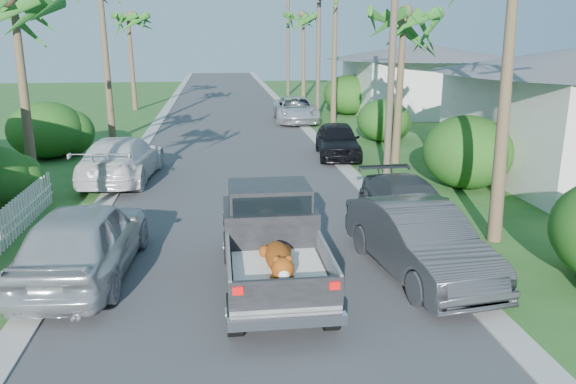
{
  "coord_description": "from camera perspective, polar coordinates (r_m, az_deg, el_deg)",
  "views": [
    {
      "loc": [
        -0.65,
        -7.01,
        5.09
      ],
      "look_at": [
        0.99,
        6.13,
        1.4
      ],
      "focal_mm": 35.0,
      "sensor_mm": 36.0,
      "label": 1
    }
  ],
  "objects": [
    {
      "name": "road",
      "position": [
        32.42,
        -5.91,
        6.47
      ],
      "size": [
        8.0,
        100.0,
        0.02
      ],
      "primitive_type": "cube",
      "color": "#38383A",
      "rests_on": "ground"
    },
    {
      "name": "curb_left",
      "position": [
        32.61,
        -13.53,
        6.21
      ],
      "size": [
        0.6,
        100.0,
        0.06
      ],
      "primitive_type": "cube",
      "color": "#A5A39E",
      "rests_on": "ground"
    },
    {
      "name": "curb_right",
      "position": [
        32.78,
        1.67,
        6.68
      ],
      "size": [
        0.6,
        100.0,
        0.06
      ],
      "primitive_type": "cube",
      "color": "#A5A39E",
      "rests_on": "ground"
    },
    {
      "name": "pickup_truck",
      "position": [
        11.92,
        -1.76,
        -4.45
      ],
      "size": [
        1.98,
        5.12,
        2.06
      ],
      "color": "black",
      "rests_on": "ground"
    },
    {
      "name": "parked_car_rn",
      "position": [
        12.57,
        13.18,
        -4.91
      ],
      "size": [
        2.3,
        4.93,
        1.56
      ],
      "primitive_type": "imported",
      "rotation": [
        0.0,
        0.0,
        0.14
      ],
      "color": "#323438",
      "rests_on": "ground"
    },
    {
      "name": "parked_car_rm",
      "position": [
        15.53,
        12.15,
        -1.35
      ],
      "size": [
        1.99,
        4.61,
        1.32
      ],
      "primitive_type": "imported",
      "rotation": [
        0.0,
        0.0,
        0.03
      ],
      "color": "#333639",
      "rests_on": "ground"
    },
    {
      "name": "parked_car_rf",
      "position": [
        24.4,
        5.06,
        5.23
      ],
      "size": [
        2.18,
        4.49,
        1.48
      ],
      "primitive_type": "imported",
      "rotation": [
        0.0,
        0.0,
        -0.1
      ],
      "color": "black",
      "rests_on": "ground"
    },
    {
      "name": "parked_car_rd",
      "position": [
        34.5,
        0.76,
        8.34
      ],
      "size": [
        2.65,
        5.49,
        1.51
      ],
      "primitive_type": "imported",
      "rotation": [
        0.0,
        0.0,
        -0.03
      ],
      "color": "silver",
      "rests_on": "ground"
    },
    {
      "name": "parked_car_ln",
      "position": [
        12.87,
        -19.99,
        -4.63
      ],
      "size": [
        2.34,
        5.12,
        1.7
      ],
      "primitive_type": "imported",
      "rotation": [
        0.0,
        0.0,
        3.07
      ],
      "color": "#B9BBC0",
      "rests_on": "ground"
    },
    {
      "name": "parked_car_lf",
      "position": [
        21.13,
        -16.53,
        3.22
      ],
      "size": [
        2.74,
        5.72,
        1.61
      ],
      "primitive_type": "imported",
      "rotation": [
        0.0,
        0.0,
        3.05
      ],
      "color": "silver",
      "rests_on": "ground"
    },
    {
      "name": "palm_l_b",
      "position": [
        20.01,
        -26.24,
        17.08
      ],
      "size": [
        4.4,
        4.4,
        7.4
      ],
      "color": "brown",
      "rests_on": "ground"
    },
    {
      "name": "palm_l_d",
      "position": [
        41.45,
        -15.93,
        16.87
      ],
      "size": [
        4.4,
        4.4,
        7.7
      ],
      "color": "brown",
      "rests_on": "ground"
    },
    {
      "name": "palm_r_b",
      "position": [
        23.19,
        11.65,
        17.39
      ],
      "size": [
        4.4,
        4.4,
        7.2
      ],
      "color": "brown",
      "rests_on": "ground"
    },
    {
      "name": "palm_r_d",
      "position": [
        47.58,
        1.61,
        17.54
      ],
      "size": [
        4.4,
        4.4,
        8.0
      ],
      "color": "brown",
      "rests_on": "ground"
    },
    {
      "name": "shrub_l_d",
      "position": [
        26.35,
        -23.34,
        5.81
      ],
      "size": [
        3.2,
        3.52,
        2.4
      ],
      "primitive_type": "ellipsoid",
      "color": "#1E4A15",
      "rests_on": "ground"
    },
    {
      "name": "shrub_r_b",
      "position": [
        20.26,
        17.73,
        3.9
      ],
      "size": [
        3.0,
        3.3,
        2.5
      ],
      "primitive_type": "ellipsoid",
      "color": "#1E4A15",
      "rests_on": "ground"
    },
    {
      "name": "shrub_r_c",
      "position": [
        28.5,
        9.66,
        7.2
      ],
      "size": [
        2.6,
        2.86,
        2.1
      ],
      "primitive_type": "ellipsoid",
      "color": "#1E4A15",
      "rests_on": "ground"
    },
    {
      "name": "shrub_r_d",
      "position": [
        38.19,
        6.1,
        9.79
      ],
      "size": [
        3.2,
        3.52,
        2.6
      ],
      "primitive_type": "ellipsoid",
      "color": "#1E4A15",
      "rests_on": "ground"
    },
    {
      "name": "house_right_far",
      "position": [
        39.56,
        13.34,
        10.85
      ],
      "size": [
        9.0,
        8.0,
        4.6
      ],
      "color": "silver",
      "rests_on": "ground"
    },
    {
      "name": "utility_pole_b",
      "position": [
        20.97,
        10.55,
        13.98
      ],
      "size": [
        1.6,
        0.26,
        9.0
      ],
      "color": "brown",
      "rests_on": "ground"
    },
    {
      "name": "utility_pole_c",
      "position": [
        35.57,
        3.11,
        14.76
      ],
      "size": [
        1.6,
        0.26,
        9.0
      ],
      "color": "brown",
      "rests_on": "ground"
    },
    {
      "name": "utility_pole_d",
      "position": [
        50.4,
        0.01,
        15.01
      ],
      "size": [
        1.6,
        0.26,
        9.0
      ],
      "color": "brown",
      "rests_on": "ground"
    }
  ]
}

